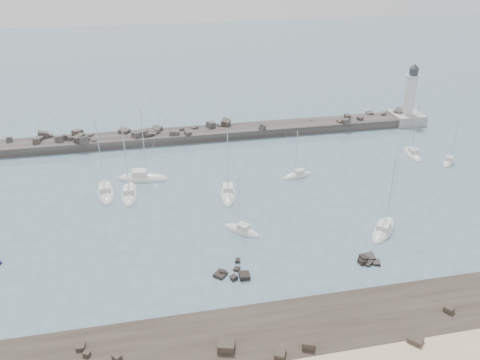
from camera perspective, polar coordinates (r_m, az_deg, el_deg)
name	(u,v)px	position (r m, az deg, el deg)	size (l,w,h in m)	color
ground	(246,231)	(70.11, 0.76, -6.18)	(400.00, 400.00, 0.00)	slate
rock_shelf	(288,341)	(53.62, 5.86, -18.94)	(140.00, 12.00, 1.77)	#2A231D
rock_cluster_near	(232,275)	(61.63, -0.97, -11.52)	(4.73, 4.55, 1.28)	black
rock_cluster_far	(368,261)	(66.28, 15.28, -9.46)	(3.15, 2.69, 1.68)	black
breakwater	(171,139)	(102.66, -8.36, 5.01)	(115.00, 6.96, 4.95)	#322F2D
lighthouse	(407,110)	(117.79, 19.72, 8.05)	(7.00, 7.00, 14.60)	#979792
sailboat_1	(106,193)	(83.20, -16.06, -1.47)	(3.77, 9.30, 14.31)	silver
sailboat_3	(130,194)	(81.58, -13.32, -1.71)	(2.95, 8.69, 13.64)	silver
sailboat_4	(143,179)	(86.38, -11.75, 0.16)	(9.77, 5.06, 14.82)	silver
sailboat_5	(242,231)	(69.77, 0.20, -6.23)	(5.64, 5.57, 9.79)	silver
sailboat_6	(228,195)	(79.33, -1.45, -1.79)	(3.91, 8.58, 13.21)	silver
sailboat_7	(383,230)	(73.09, 17.08, -5.89)	(7.29, 7.73, 12.86)	silver
sailboat_8	(297,176)	(86.21, 7.00, 0.49)	(6.38, 3.26, 9.85)	silver
sailboat_9	(412,155)	(100.37, 20.26, 2.91)	(3.19, 7.60, 11.83)	silver
sailboat_10	(449,162)	(99.64, 24.11, 2.00)	(5.46, 5.34, 9.50)	silver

